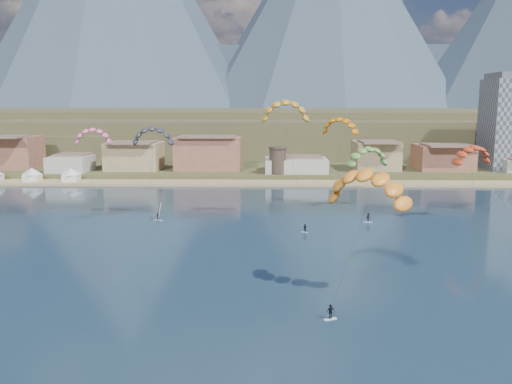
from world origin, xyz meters
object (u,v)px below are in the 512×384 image
(watchtower, at_px, (278,160))
(kitesurfer_green, at_px, (368,154))
(kitesurfer_orange, at_px, (368,182))
(windsurfer, at_px, (158,215))
(kitesurfer_yellow, at_px, (285,108))

(watchtower, relative_size, kitesurfer_green, 0.45)
(watchtower, bearing_deg, kitesurfer_orange, -84.77)
(kitesurfer_orange, height_order, windsurfer, kitesurfer_orange)
(watchtower, xyz_separation_m, kitesurfer_orange, (9.35, -102.19, 8.37))
(kitesurfer_yellow, bearing_deg, windsurfer, -177.75)
(watchtower, bearing_deg, kitesurfer_yellow, -89.59)
(watchtower, xyz_separation_m, windsurfer, (-25.96, -58.92, -5.19))
(kitesurfer_yellow, bearing_deg, watchtower, 90.41)
(kitesurfer_yellow, relative_size, kitesurfer_green, 1.39)
(kitesurfer_green, xyz_separation_m, windsurfer, (-45.76, -13.68, -11.57))
(watchtower, bearing_deg, windsurfer, -113.77)
(kitesurfer_green, distance_m, windsurfer, 49.14)
(watchtower, height_order, kitesurfer_orange, kitesurfer_orange)
(windsurfer, bearing_deg, kitesurfer_orange, -50.79)
(kitesurfer_yellow, xyz_separation_m, windsurfer, (-26.37, -1.04, -22.10))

